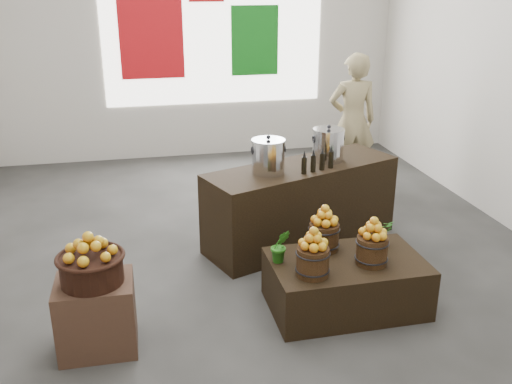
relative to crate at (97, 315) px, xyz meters
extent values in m
plane|color=#3D3C3A|center=(1.30, 1.25, -0.27)|extent=(7.00, 7.00, 0.00)
cube|color=#BAB5AC|center=(1.30, 4.75, 1.73)|extent=(6.00, 0.04, 4.00)
cube|color=white|center=(1.60, 4.73, 1.73)|extent=(3.20, 0.02, 2.40)
cube|color=#B90E14|center=(0.70, 4.72, 1.63)|extent=(0.90, 0.04, 1.40)
cube|color=#0F6615|center=(2.20, 4.72, 1.43)|extent=(0.70, 0.04, 1.00)
cube|color=#4F3425|center=(0.00, 0.00, 0.00)|extent=(0.56, 0.46, 0.55)
cylinder|color=black|center=(0.00, 0.00, 0.37)|extent=(0.44, 0.44, 0.20)
cube|color=black|center=(1.98, 0.14, -0.06)|extent=(1.25, 0.78, 0.43)
cylinder|color=#361F0E|center=(1.62, -0.03, 0.27)|extent=(0.25, 0.25, 0.23)
cylinder|color=#361F0E|center=(2.14, 0.05, 0.27)|extent=(0.25, 0.25, 0.23)
cylinder|color=#361F0E|center=(1.85, 0.37, 0.27)|extent=(0.25, 0.25, 0.23)
imported|color=#216615|center=(2.33, 0.35, 0.28)|extent=(0.24, 0.22, 0.24)
imported|color=#216615|center=(1.44, 0.23, 0.30)|extent=(0.16, 0.13, 0.28)
cube|color=black|center=(1.97, 1.43, 0.14)|extent=(2.11, 1.31, 0.82)
cylinder|color=silver|center=(1.59, 1.29, 0.71)|extent=(0.31, 0.31, 0.31)
cylinder|color=silver|center=(2.27, 1.55, 0.71)|extent=(0.31, 0.31, 0.31)
imported|color=#8B7D55|center=(3.09, 2.97, 0.58)|extent=(0.65, 0.45, 1.72)
camera|label=1|loc=(0.38, -3.73, 2.31)|focal=40.00mm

